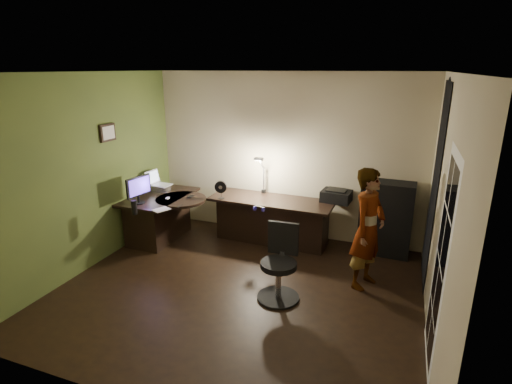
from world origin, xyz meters
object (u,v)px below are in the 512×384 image
(desk_left, at_px, (161,217))
(desk_right, at_px, (271,221))
(monitor, at_px, (138,194))
(person, at_px, (368,229))
(office_chair, at_px, (279,264))
(cabinet, at_px, (386,218))

(desk_left, bearing_deg, desk_right, 16.21)
(monitor, bearing_deg, person, 10.80)
(desk_left, height_order, desk_right, desk_left)
(desk_right, xyz_separation_m, monitor, (-1.83, -0.93, 0.54))
(office_chair, bearing_deg, desk_left, 152.94)
(cabinet, relative_size, monitor, 2.45)
(cabinet, bearing_deg, office_chair, -119.74)
(desk_left, height_order, office_chair, office_chair)
(person, bearing_deg, monitor, 112.72)
(desk_right, bearing_deg, cabinet, 9.49)
(desk_right, relative_size, monitor, 4.25)
(desk_left, distance_m, cabinet, 3.59)
(office_chair, bearing_deg, desk_right, 108.73)
(monitor, distance_m, office_chair, 2.57)
(monitor, relative_size, person, 0.29)
(cabinet, bearing_deg, monitor, -159.50)
(monitor, distance_m, person, 3.41)
(desk_left, bearing_deg, person, -5.55)
(office_chair, distance_m, person, 1.24)
(office_chair, bearing_deg, person, 34.08)
(office_chair, height_order, person, person)
(desk_left, xyz_separation_m, monitor, (-0.08, -0.43, 0.53))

